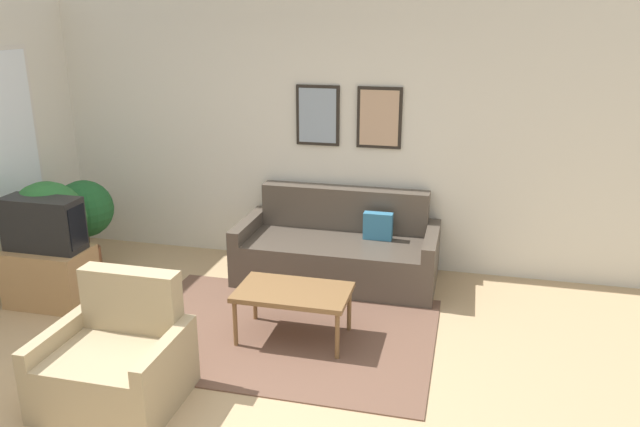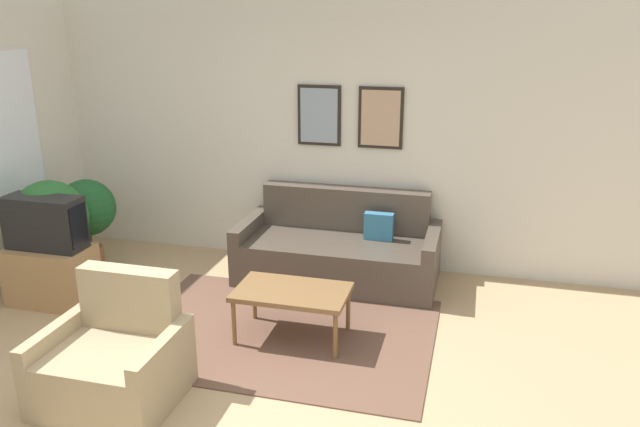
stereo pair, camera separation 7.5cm
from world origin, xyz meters
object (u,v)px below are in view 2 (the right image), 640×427
at_px(tv, 45,223).
at_px(potted_plant_tall, 50,220).
at_px(couch, 339,250).
at_px(armchair, 115,361).
at_px(coffee_table, 292,294).

distance_m(tv, potted_plant_tall, 0.27).
height_order(couch, armchair, couch).
xyz_separation_m(couch, potted_plant_tall, (-2.53, -0.95, 0.41)).
xyz_separation_m(tv, armchair, (1.38, -1.18, -0.49)).
height_order(tv, armchair, tv).
height_order(armchair, potted_plant_tall, potted_plant_tall).
bearing_deg(coffee_table, tv, 177.52).
height_order(coffee_table, tv, tv).
relative_size(couch, coffee_table, 2.14).
relative_size(couch, armchair, 2.18).
distance_m(coffee_table, armchair, 1.43).
distance_m(coffee_table, potted_plant_tall, 2.48).
distance_m(couch, armchair, 2.57).
bearing_deg(couch, armchair, -113.44).
relative_size(tv, potted_plant_tall, 0.65).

